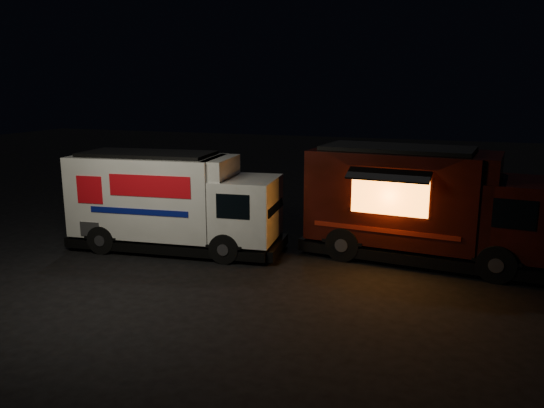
% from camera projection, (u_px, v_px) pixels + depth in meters
% --- Properties ---
extents(ground, '(80.00, 80.00, 0.00)m').
position_uv_depth(ground, '(213.00, 262.00, 15.31)').
color(ground, black).
rests_on(ground, ground).
extents(white_truck, '(6.82, 2.95, 3.00)m').
position_uv_depth(white_truck, '(176.00, 202.00, 16.26)').
color(white_truck, white).
rests_on(white_truck, ground).
extents(red_truck, '(7.25, 3.27, 3.27)m').
position_uv_depth(red_truck, '(427.00, 205.00, 15.21)').
color(red_truck, '#3A0E0A').
rests_on(red_truck, ground).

